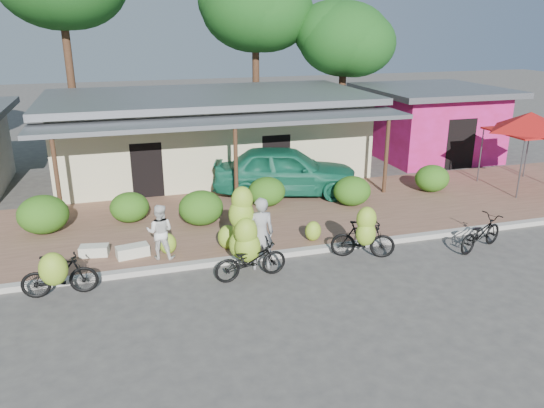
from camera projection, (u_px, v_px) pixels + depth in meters
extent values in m
plane|color=#44423F|center=(295.00, 292.00, 12.69)|extent=(100.00, 100.00, 0.00)
cube|color=#8A614A|center=(245.00, 219.00, 17.19)|extent=(60.00, 6.00, 0.12)
cube|color=#A8A399|center=(271.00, 255.00, 14.47)|extent=(60.00, 0.25, 0.15)
cube|color=beige|center=(210.00, 137.00, 22.14)|extent=(12.00, 6.00, 3.10)
cube|color=slate|center=(208.00, 96.00, 21.59)|extent=(13.00, 7.00, 0.25)
cube|color=black|center=(224.00, 165.00, 19.62)|extent=(1.40, 0.12, 2.20)
cube|color=slate|center=(229.00, 121.00, 18.08)|extent=(13.00, 2.00, 0.15)
cylinder|color=#4F321F|center=(58.00, 183.00, 16.23)|extent=(0.14, 0.14, 2.85)
cylinder|color=#4F321F|center=(236.00, 170.00, 17.74)|extent=(0.14, 0.14, 2.85)
cylinder|color=#4F321F|center=(386.00, 158.00, 19.26)|extent=(0.14, 0.14, 2.85)
cube|color=#D3208B|center=(429.00, 125.00, 25.00)|extent=(5.00, 5.00, 3.00)
cube|color=slate|center=(433.00, 90.00, 24.47)|extent=(6.00, 6.00, 0.25)
cube|color=black|center=(460.00, 144.00, 22.92)|extent=(1.40, 0.12, 2.20)
cylinder|color=#4F321F|center=(69.00, 65.00, 24.31)|extent=(0.36, 0.36, 8.42)
cylinder|color=#4F321F|center=(256.00, 73.00, 27.40)|extent=(0.36, 0.36, 7.17)
ellipsoid|color=#104015|center=(255.00, 8.00, 26.36)|extent=(5.42, 5.42, 4.34)
ellipsoid|color=#104015|center=(244.00, 1.00, 26.40)|extent=(4.61, 4.61, 3.69)
cylinder|color=#4F321F|center=(342.00, 90.00, 26.93)|extent=(0.36, 0.36, 5.62)
ellipsoid|color=#104015|center=(344.00, 39.00, 26.12)|extent=(4.54, 4.54, 3.63)
ellipsoid|color=#104015|center=(333.00, 32.00, 26.15)|extent=(3.86, 3.86, 3.08)
ellipsoid|color=#225413|center=(43.00, 214.00, 15.73)|extent=(1.48, 1.33, 1.15)
ellipsoid|color=#225413|center=(130.00, 207.00, 16.65)|extent=(1.22, 1.10, 0.95)
ellipsoid|color=#225413|center=(201.00, 208.00, 16.41)|extent=(1.38, 1.24, 1.08)
ellipsoid|color=#225413|center=(267.00, 192.00, 18.09)|extent=(1.28, 1.15, 1.00)
ellipsoid|color=#225413|center=(352.00, 191.00, 18.15)|extent=(1.30, 1.17, 1.01)
ellipsoid|color=#225413|center=(432.00, 178.00, 19.63)|extent=(1.28, 1.15, 1.00)
cylinder|color=#59595E|center=(520.00, 169.00, 18.72)|extent=(0.05, 0.05, 2.10)
cylinder|color=#59595E|center=(480.00, 155.00, 20.71)|extent=(0.05, 0.05, 2.10)
cylinder|color=#59595E|center=(527.00, 151.00, 21.31)|extent=(0.05, 0.05, 2.10)
cube|color=#A41311|center=(528.00, 132.00, 19.66)|extent=(2.40, 2.40, 0.06)
cone|color=#A41311|center=(530.00, 121.00, 19.54)|extent=(3.50, 3.50, 0.70)
imported|color=black|center=(59.00, 275.00, 12.35)|extent=(1.74, 0.54, 1.04)
ellipsoid|color=#A6C631|center=(53.00, 269.00, 11.61)|extent=(0.62, 0.53, 0.77)
imported|color=black|center=(251.00, 260.00, 13.21)|extent=(1.94, 0.86, 0.98)
ellipsoid|color=#A6C631|center=(241.00, 244.00, 13.60)|extent=(0.63, 0.53, 0.79)
ellipsoid|color=#A6C631|center=(245.00, 229.00, 13.50)|extent=(0.62, 0.53, 0.77)
ellipsoid|color=#A6C631|center=(241.00, 214.00, 13.34)|extent=(0.65, 0.55, 0.81)
ellipsoid|color=#A6C631|center=(242.00, 200.00, 13.22)|extent=(0.55, 0.47, 0.69)
ellipsoid|color=#A6C631|center=(248.00, 247.00, 13.29)|extent=(0.66, 0.56, 0.82)
ellipsoid|color=#A6C631|center=(246.00, 232.00, 13.14)|extent=(0.59, 0.50, 0.73)
imported|color=black|center=(363.00, 239.00, 14.38)|extent=(1.80, 1.10, 1.04)
ellipsoid|color=#A6C631|center=(366.00, 233.00, 13.63)|extent=(0.53, 0.45, 0.66)
ellipsoid|color=#A6C631|center=(366.00, 219.00, 13.55)|extent=(0.53, 0.45, 0.66)
imported|color=black|center=(481.00, 233.00, 14.90)|extent=(1.95, 1.27, 0.97)
ellipsoid|color=#A6C631|center=(168.00, 244.00, 14.38)|extent=(0.47, 0.40, 0.58)
ellipsoid|color=#A6C631|center=(228.00, 237.00, 14.70)|extent=(0.55, 0.47, 0.69)
ellipsoid|color=#A6C631|center=(313.00, 231.00, 15.25)|extent=(0.47, 0.40, 0.59)
cube|color=beige|center=(133.00, 251.00, 14.27)|extent=(0.91, 0.54, 0.30)
cube|color=beige|center=(94.00, 251.00, 14.32)|extent=(0.80, 0.50, 0.28)
imported|color=gray|center=(260.00, 234.00, 13.57)|extent=(0.74, 0.52, 1.95)
imported|color=white|center=(160.00, 232.00, 13.98)|extent=(0.87, 0.77, 1.50)
imported|color=#16654A|center=(285.00, 170.00, 19.25)|extent=(5.58, 3.52, 1.77)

